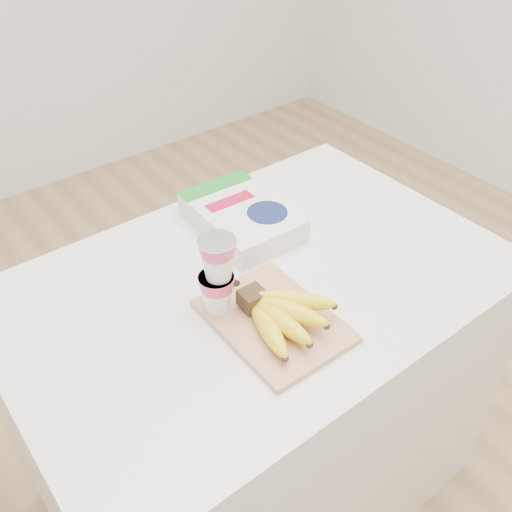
{
  "coord_description": "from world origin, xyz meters",
  "views": [
    {
      "loc": [
        -0.56,
        -0.71,
        1.58
      ],
      "look_at": [
        0.01,
        0.02,
        0.83
      ],
      "focal_mm": 40.0,
      "sensor_mm": 36.0,
      "label": 1
    }
  ],
  "objects_px": {
    "table": "(258,396)",
    "cutting_board": "(273,321)",
    "yogurt_stack": "(217,274)",
    "bananas": "(281,314)",
    "cereal_box": "(242,217)"
  },
  "relations": [
    {
      "from": "table",
      "to": "cutting_board",
      "type": "xyz_separation_m",
      "value": [
        -0.06,
        -0.12,
        0.4
      ]
    },
    {
      "from": "cutting_board",
      "to": "yogurt_stack",
      "type": "relative_size",
      "value": 1.67
    },
    {
      "from": "table",
      "to": "bananas",
      "type": "distance_m",
      "value": 0.46
    },
    {
      "from": "bananas",
      "to": "cereal_box",
      "type": "height_order",
      "value": "bananas"
    },
    {
      "from": "table",
      "to": "cutting_board",
      "type": "bearing_deg",
      "value": -115.46
    },
    {
      "from": "table",
      "to": "cereal_box",
      "type": "distance_m",
      "value": 0.46
    },
    {
      "from": "bananas",
      "to": "cereal_box",
      "type": "distance_m",
      "value": 0.34
    },
    {
      "from": "table",
      "to": "cutting_board",
      "type": "distance_m",
      "value": 0.43
    },
    {
      "from": "cutting_board",
      "to": "cereal_box",
      "type": "bearing_deg",
      "value": 64.8
    },
    {
      "from": "table",
      "to": "yogurt_stack",
      "type": "xyz_separation_m",
      "value": [
        -0.13,
        -0.04,
        0.5
      ]
    },
    {
      "from": "cutting_board",
      "to": "bananas",
      "type": "bearing_deg",
      "value": -87.04
    },
    {
      "from": "cutting_board",
      "to": "bananas",
      "type": "xyz_separation_m",
      "value": [
        0.0,
        -0.02,
        0.03
      ]
    },
    {
      "from": "table",
      "to": "cereal_box",
      "type": "xyz_separation_m",
      "value": [
        0.08,
        0.17,
        0.43
      ]
    },
    {
      "from": "bananas",
      "to": "yogurt_stack",
      "type": "height_order",
      "value": "yogurt_stack"
    },
    {
      "from": "cutting_board",
      "to": "bananas",
      "type": "relative_size",
      "value": 1.49
    }
  ]
}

